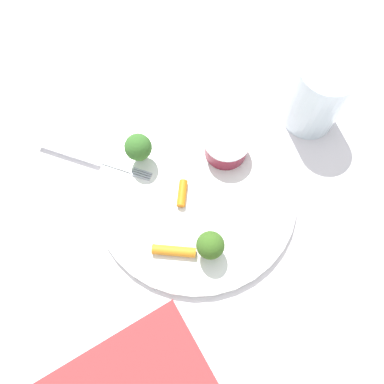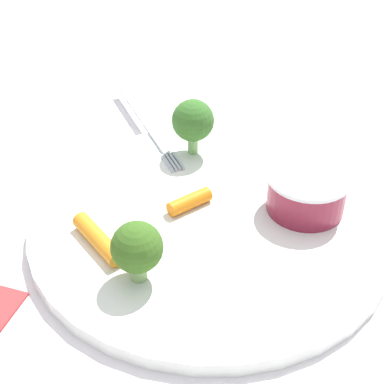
# 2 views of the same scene
# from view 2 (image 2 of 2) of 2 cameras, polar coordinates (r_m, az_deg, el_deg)

# --- Properties ---
(ground_plane) EXTENTS (2.40, 2.40, 0.00)m
(ground_plane) POSITION_cam_2_polar(r_m,az_deg,el_deg) (0.46, 1.70, -3.57)
(ground_plane) COLOR silver
(plate) EXTENTS (0.28, 0.28, 0.01)m
(plate) POSITION_cam_2_polar(r_m,az_deg,el_deg) (0.46, 1.72, -3.00)
(plate) COLOR white
(plate) RESTS_ON ground_plane
(sauce_cup) EXTENTS (0.06, 0.06, 0.03)m
(sauce_cup) POSITION_cam_2_polar(r_m,az_deg,el_deg) (0.46, 11.30, -0.04)
(sauce_cup) COLOR maroon
(sauce_cup) RESTS_ON plate
(broccoli_floret_0) EXTENTS (0.04, 0.04, 0.05)m
(broccoli_floret_0) POSITION_cam_2_polar(r_m,az_deg,el_deg) (0.39, -5.48, -5.57)
(broccoli_floret_0) COLOR #88B168
(broccoli_floret_0) RESTS_ON plate
(broccoli_floret_1) EXTENTS (0.04, 0.04, 0.05)m
(broccoli_floret_1) POSITION_cam_2_polar(r_m,az_deg,el_deg) (0.51, 0.09, 7.04)
(broccoli_floret_1) COLOR #82BF6E
(broccoli_floret_1) RESTS_ON plate
(carrot_stick_0) EXTENTS (0.03, 0.04, 0.01)m
(carrot_stick_0) POSITION_cam_2_polar(r_m,az_deg,el_deg) (0.46, -0.25, -0.96)
(carrot_stick_0) COLOR orange
(carrot_stick_0) RESTS_ON plate
(carrot_stick_1) EXTENTS (0.05, 0.04, 0.01)m
(carrot_stick_1) POSITION_cam_2_polar(r_m,az_deg,el_deg) (0.43, -9.29, -4.61)
(carrot_stick_1) COLOR orange
(carrot_stick_1) RESTS_ON plate
(fork) EXTENTS (0.12, 0.15, 0.00)m
(fork) POSITION_cam_2_polar(r_m,az_deg,el_deg) (0.57, -4.55, 6.72)
(fork) COLOR #AEB4C1
(fork) RESTS_ON plate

